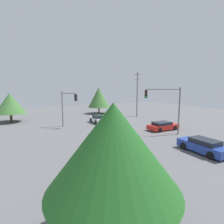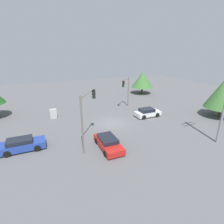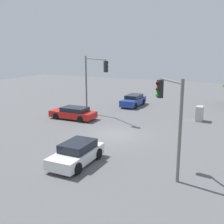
# 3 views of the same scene
# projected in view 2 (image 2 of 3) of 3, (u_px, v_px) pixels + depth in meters

# --- Properties ---
(ground_plane) EXTENTS (80.00, 80.00, 0.00)m
(ground_plane) POSITION_uv_depth(u_px,v_px,m) (112.00, 123.00, 25.71)
(ground_plane) COLOR #5B5B5E
(sedan_blue) EXTENTS (4.58, 1.90, 1.37)m
(sedan_blue) POSITION_uv_depth(u_px,v_px,m) (22.00, 145.00, 18.60)
(sedan_blue) COLOR #233D93
(sedan_blue) RESTS_ON ground_plane
(sedan_red) EXTENTS (2.04, 4.63, 1.22)m
(sedan_red) POSITION_uv_depth(u_px,v_px,m) (108.00, 143.00, 19.12)
(sedan_red) COLOR red
(sedan_red) RESTS_ON ground_plane
(sedan_white) EXTENTS (4.08, 1.94, 1.36)m
(sedan_white) POSITION_uv_depth(u_px,v_px,m) (147.00, 113.00, 28.06)
(sedan_white) COLOR silver
(sedan_white) RESTS_ON ground_plane
(traffic_signal_main) EXTENTS (2.24, 2.01, 5.55)m
(traffic_signal_main) POSITION_uv_depth(u_px,v_px,m) (126.00, 88.00, 31.34)
(traffic_signal_main) COLOR slate
(traffic_signal_main) RESTS_ON ground_plane
(traffic_signal_cross) EXTENTS (2.72, 3.88, 6.19)m
(traffic_signal_cross) POSITION_uv_depth(u_px,v_px,m) (87.00, 109.00, 18.43)
(traffic_signal_cross) COLOR slate
(traffic_signal_cross) RESTS_ON ground_plane
(electrical_cabinet) EXTENTS (1.01, 0.64, 1.46)m
(electrical_cabinet) POSITION_uv_depth(u_px,v_px,m) (53.00, 114.00, 27.41)
(electrical_cabinet) COLOR #B2B2AD
(electrical_cabinet) RESTS_ON ground_plane
(tree_left) EXTENTS (5.10, 5.10, 5.22)m
(tree_left) POSITION_uv_depth(u_px,v_px,m) (142.00, 80.00, 41.90)
(tree_left) COLOR #4C3823
(tree_left) RESTS_ON ground_plane
(tree_far) EXTENTS (5.12, 5.12, 6.32)m
(tree_far) POSITION_uv_depth(u_px,v_px,m) (224.00, 93.00, 26.90)
(tree_far) COLOR #4C3823
(tree_far) RESTS_ON ground_plane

